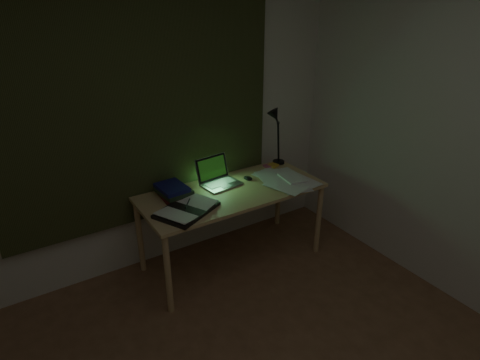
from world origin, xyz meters
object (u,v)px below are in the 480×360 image
object	(u,v)px
book_stack	(173,190)
open_textbook	(187,209)
desk	(232,226)
desk_lamp	(280,133)
laptop	(221,173)
loose_papers	(286,179)

from	to	relation	value
book_stack	open_textbook	bearing A→B (deg)	-93.41
desk	desk_lamp	world-z (taller)	desk_lamp
desk	desk_lamp	size ratio (longest dim) A/B	2.54
desk	laptop	distance (m)	0.47
open_textbook	book_stack	bearing A→B (deg)	60.17
desk	laptop	xyz separation A→B (m)	(-0.02, 0.13, 0.45)
loose_papers	open_textbook	bearing A→B (deg)	-177.59
desk	desk_lamp	distance (m)	0.96
loose_papers	book_stack	bearing A→B (deg)	165.56
laptop	open_textbook	size ratio (longest dim) A/B	0.80
desk	desk_lamp	bearing A→B (deg)	21.25
open_textbook	desk_lamp	xyz separation A→B (m)	(1.13, 0.38, 0.28)
desk	laptop	size ratio (longest dim) A/B	4.34
desk	loose_papers	world-z (taller)	loose_papers
loose_papers	desk_lamp	xyz separation A→B (m)	(0.19, 0.34, 0.28)
book_stack	loose_papers	bearing A→B (deg)	-14.44
book_stack	desk_lamp	size ratio (longest dim) A/B	0.44
desk_lamp	book_stack	bearing A→B (deg)	173.97
laptop	loose_papers	size ratio (longest dim) A/B	0.87
book_stack	desk_lamp	bearing A→B (deg)	5.26
open_textbook	loose_papers	distance (m)	0.95
laptop	open_textbook	world-z (taller)	laptop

